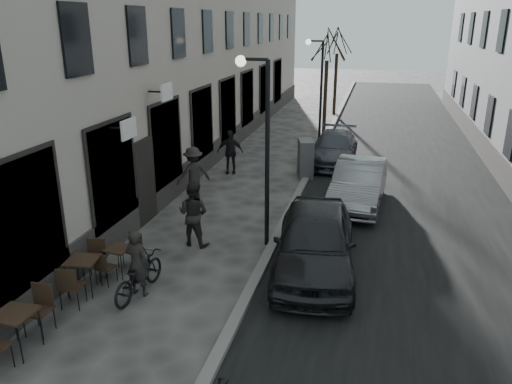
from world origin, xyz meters
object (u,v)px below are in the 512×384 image
at_px(tree_far, 337,41).
at_px(pedestrian_far, 230,152).
at_px(bistro_set_b, 84,272).
at_px(pedestrian_near, 193,214).
at_px(streetlamp_near, 261,133).
at_px(bicycle, 138,275).
at_px(utility_cabinet, 306,159).
at_px(streetlamp_far, 318,81).
at_px(tree_near, 328,46).
at_px(car_mid, 359,183).
at_px(bistro_set_a, 17,328).
at_px(bistro_set_c, 119,258).
at_px(car_near, 315,241).
at_px(pedestrian_mid, 193,174).
at_px(car_far, 334,148).

height_order(tree_far, pedestrian_far, tree_far).
xyz_separation_m(bistro_set_b, pedestrian_near, (1.53, 3.03, 0.41)).
distance_m(streetlamp_near, pedestrian_near, 2.91).
bearing_deg(bicycle, utility_cabinet, -96.49).
distance_m(streetlamp_far, utility_cabinet, 5.94).
height_order(tree_near, pedestrian_far, tree_near).
bearing_deg(streetlamp_far, utility_cabinet, -87.12).
height_order(streetlamp_far, car_mid, streetlamp_far).
relative_size(bistro_set_a, utility_cabinet, 1.14).
xyz_separation_m(pedestrian_far, car_mid, (5.24, -2.46, -0.15)).
distance_m(bistro_set_c, pedestrian_near, 2.41).
xyz_separation_m(streetlamp_near, bistro_set_b, (-3.31, -3.50, -2.66)).
bearing_deg(bicycle, car_near, -144.37).
xyz_separation_m(streetlamp_far, pedestrian_mid, (-3.10, -8.95, -2.23)).
bearing_deg(car_far, pedestrian_near, -106.42).
bearing_deg(bistro_set_c, tree_far, 92.14).
bearing_deg(utility_cabinet, pedestrian_far, 168.94).
bearing_deg(tree_near, bistro_set_a, -99.23).
distance_m(streetlamp_far, tree_far, 9.12).
bearing_deg(streetlamp_near, bistro_set_b, -133.43).
distance_m(bicycle, pedestrian_near, 2.87).
distance_m(tree_near, car_far, 7.35).
distance_m(bistro_set_b, bistro_set_c, 1.04).
xyz_separation_m(bistro_set_c, car_near, (4.60, 1.28, 0.38)).
xyz_separation_m(tree_far, car_near, (1.58, -22.25, -3.85)).
relative_size(bistro_set_b, pedestrian_near, 0.93).
distance_m(tree_near, car_near, 16.78).
xyz_separation_m(tree_far, pedestrian_near, (-1.85, -21.47, -3.75)).
relative_size(tree_near, pedestrian_near, 3.13).
height_order(streetlamp_near, car_mid, streetlamp_near).
distance_m(bistro_set_b, car_far, 13.21).
relative_size(tree_near, bicycle, 3.11).
height_order(tree_far, bicycle, tree_far).
relative_size(bicycle, car_mid, 0.41).
xyz_separation_m(pedestrian_mid, car_near, (4.75, -4.30, -0.12)).
xyz_separation_m(tree_far, pedestrian_mid, (-3.17, -17.95, -3.74)).
height_order(pedestrian_far, car_near, pedestrian_far).
height_order(pedestrian_near, car_mid, pedestrian_near).
bearing_deg(bicycle, bistro_set_a, 70.00).
bearing_deg(streetlamp_far, bicycle, -97.67).
height_order(bistro_set_b, pedestrian_near, pedestrian_near).
height_order(bistro_set_a, car_near, car_near).
bearing_deg(streetlamp_near, bistro_set_c, -139.37).
height_order(bistro_set_b, bicycle, bistro_set_b).
bearing_deg(pedestrian_mid, tree_far, -141.09).
bearing_deg(bistro_set_c, pedestrian_mid, 100.98).
relative_size(bicycle, car_near, 0.39).
distance_m(tree_far, car_mid, 17.71).
bearing_deg(pedestrian_near, bistro_set_a, 81.84).
bearing_deg(car_far, bistro_set_b, -108.82).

